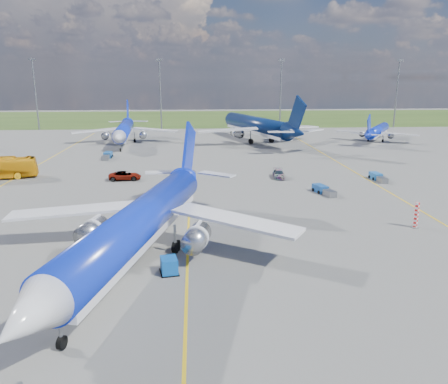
{
  "coord_description": "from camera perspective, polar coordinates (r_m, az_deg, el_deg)",
  "views": [
    {
      "loc": [
        0.82,
        -37.88,
        16.72
      ],
      "look_at": [
        4.14,
        10.39,
        4.0
      ],
      "focal_mm": 35.0,
      "sensor_mm": 36.0,
      "label": 1
    }
  ],
  "objects": [
    {
      "name": "ground",
      "position": [
        41.41,
        -4.8,
        -9.14
      ],
      "size": [
        400.0,
        400.0,
        0.0
      ],
      "primitive_type": "plane",
      "color": "#595956",
      "rests_on": "ground"
    },
    {
      "name": "grass_strip",
      "position": [
        188.62,
        -4.23,
        9.61
      ],
      "size": [
        400.0,
        80.0,
        0.01
      ],
      "primitive_type": "cube",
      "color": "#2D4719",
      "rests_on": "ground"
    },
    {
      "name": "taxiway_lines",
      "position": [
        67.68,
        -4.36,
        0.39
      ],
      "size": [
        60.25,
        160.0,
        0.02
      ],
      "color": "yellow",
      "rests_on": "ground"
    },
    {
      "name": "floodlight_masts",
      "position": [
        148.22,
        -0.39,
        13.12
      ],
      "size": [
        202.2,
        0.5,
        22.7
      ],
      "color": "slate",
      "rests_on": "ground"
    },
    {
      "name": "warning_post",
      "position": [
        54.5,
        23.8,
        -2.78
      ],
      "size": [
        0.5,
        0.5,
        3.0
      ],
      "primitive_type": "cylinder",
      "color": "red",
      "rests_on": "ground"
    },
    {
      "name": "bg_jet_nnw",
      "position": [
        117.28,
        -12.82,
        6.17
      ],
      "size": [
        32.34,
        40.88,
        10.17
      ],
      "primitive_type": null,
      "rotation": [
        0.0,
        0.0,
        0.07
      ],
      "color": "#0D27BD",
      "rests_on": "ground"
    },
    {
      "name": "bg_jet_n",
      "position": [
        118.59,
        4.2,
        6.59
      ],
      "size": [
        49.33,
        56.82,
        12.59
      ],
      "primitive_type": null,
      "rotation": [
        0.0,
        0.0,
        3.45
      ],
      "color": "#071A42",
      "rests_on": "ground"
    },
    {
      "name": "bg_jet_ne",
      "position": [
        127.22,
        19.32,
        6.36
      ],
      "size": [
        35.29,
        37.44,
        7.83
      ],
      "primitive_type": null,
      "rotation": [
        0.0,
        0.0,
        2.57
      ],
      "color": "#0D27BD",
      "rests_on": "ground"
    },
    {
      "name": "main_airliner",
      "position": [
        42.3,
        -10.74,
        -8.83
      ],
      "size": [
        41.29,
        48.5,
        10.98
      ],
      "primitive_type": null,
      "rotation": [
        0.0,
        0.0,
        -0.25
      ],
      "color": "#0D27BD",
      "rests_on": "ground"
    },
    {
      "name": "uld_container",
      "position": [
        39.22,
        -7.18,
        -9.51
      ],
      "size": [
        1.69,
        1.97,
        1.39
      ],
      "primitive_type": "cube",
      "rotation": [
        0.0,
        0.0,
        0.19
      ],
      "color": "#0B4EA5",
      "rests_on": "ground"
    },
    {
      "name": "service_car_b",
      "position": [
        75.19,
        -12.81,
        2.09
      ],
      "size": [
        5.49,
        2.81,
        1.48
      ],
      "primitive_type": "imported",
      "rotation": [
        0.0,
        0.0,
        1.64
      ],
      "color": "#999999",
      "rests_on": "ground"
    },
    {
      "name": "service_car_c",
      "position": [
        75.59,
        7.17,
        2.36
      ],
      "size": [
        2.33,
        4.79,
        1.34
      ],
      "primitive_type": "imported",
      "rotation": [
        0.0,
        0.0,
        -0.1
      ],
      "color": "#999999",
      "rests_on": "ground"
    },
    {
      "name": "baggage_tug_w",
      "position": [
        66.39,
        12.87,
        0.23
      ],
      "size": [
        2.58,
        5.07,
        1.1
      ],
      "rotation": [
        0.0,
        0.0,
        0.27
      ],
      "color": "navy",
      "rests_on": "ground"
    },
    {
      "name": "baggage_tug_c",
      "position": [
        96.36,
        -15.01,
        4.58
      ],
      "size": [
        1.58,
        5.4,
        1.21
      ],
      "rotation": [
        0.0,
        0.0,
        0.01
      ],
      "color": "#184F91",
      "rests_on": "ground"
    },
    {
      "name": "baggage_tug_e",
      "position": [
        77.59,
        19.46,
        1.82
      ],
      "size": [
        1.47,
        4.91,
        1.1
      ],
      "rotation": [
        0.0,
        0.0,
        0.03
      ],
      "color": "#1B5BA5",
      "rests_on": "ground"
    }
  ]
}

